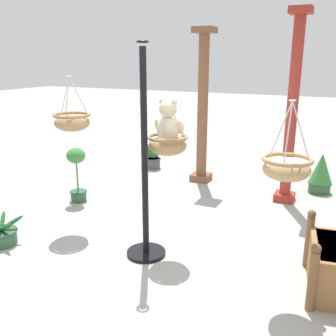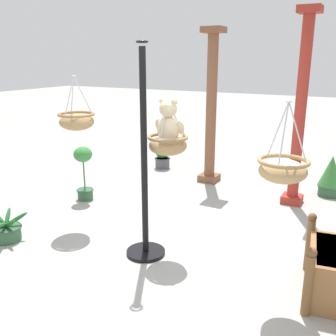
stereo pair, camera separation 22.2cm
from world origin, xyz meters
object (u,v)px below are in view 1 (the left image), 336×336
object	(u,v)px
greenhouse_pillar_right	(203,110)
potted_plant_bushy_green	(77,172)
potted_plant_fern_front	(321,173)
hanging_basket_left_high	(72,121)
potted_plant_flowering_red	(153,155)
greenhouse_pillar_left	(292,113)
hanging_basket_with_teddy	(168,144)
display_pole_central	(145,196)
teddy_bear	(168,124)
potted_plant_small_succulent	(2,234)
hanging_basket_right_low	(287,167)

from	to	relation	value
greenhouse_pillar_right	potted_plant_bushy_green	world-z (taller)	greenhouse_pillar_right
potted_plant_fern_front	potted_plant_bushy_green	size ratio (longest dim) A/B	0.78
hanging_basket_left_high	potted_plant_fern_front	size ratio (longest dim) A/B	1.02
potted_plant_fern_front	potted_plant_flowering_red	world-z (taller)	potted_plant_fern_front
greenhouse_pillar_left	greenhouse_pillar_right	world-z (taller)	greenhouse_pillar_left
potted_plant_flowering_red	potted_plant_fern_front	bearing A→B (deg)	-2.08
hanging_basket_with_teddy	greenhouse_pillar_right	world-z (taller)	greenhouse_pillar_right
display_pole_central	greenhouse_pillar_left	size ratio (longest dim) A/B	0.82
hanging_basket_left_high	greenhouse_pillar_right	distance (m)	2.62
teddy_bear	hanging_basket_left_high	xyz separation A→B (m)	(-1.37, 0.08, -0.08)
greenhouse_pillar_right	hanging_basket_with_teddy	bearing A→B (deg)	-77.68
potted_plant_flowering_red	potted_plant_small_succulent	xyz separation A→B (m)	(-0.09, -3.71, -0.14)
greenhouse_pillar_left	potted_plant_flowering_red	size ratio (longest dim) A/B	5.06
teddy_bear	greenhouse_pillar_left	xyz separation A→B (m)	(0.98, 2.17, -0.10)
potted_plant_bushy_green	potted_plant_small_succulent	bearing A→B (deg)	-86.82
display_pole_central	greenhouse_pillar_left	world-z (taller)	greenhouse_pillar_left
display_pole_central	hanging_basket_left_high	distance (m)	1.44
display_pole_central	hanging_basket_with_teddy	size ratio (longest dim) A/B	4.00
hanging_basket_right_low	potted_plant_bushy_green	distance (m)	3.51
hanging_basket_right_low	greenhouse_pillar_right	distance (m)	3.50
greenhouse_pillar_left	potted_plant_bushy_green	size ratio (longest dim) A/B	3.33
hanging_basket_left_high	teddy_bear	bearing A→B (deg)	-3.28
potted_plant_small_succulent	display_pole_central	bearing A→B (deg)	17.43
hanging_basket_left_high	greenhouse_pillar_left	size ratio (longest dim) A/B	0.24
hanging_basket_left_high	hanging_basket_right_low	xyz separation A→B (m)	(2.69, -0.47, -0.14)
potted_plant_flowering_red	potted_plant_small_succulent	world-z (taller)	potted_plant_flowering_red
greenhouse_pillar_left	teddy_bear	bearing A→B (deg)	-114.32
greenhouse_pillar_right	potted_plant_bushy_green	bearing A→B (deg)	-126.67
teddy_bear	hanging_basket_left_high	bearing A→B (deg)	176.72
greenhouse_pillar_left	greenhouse_pillar_right	xyz separation A→B (m)	(-1.54, 0.40, -0.09)
teddy_bear	greenhouse_pillar_left	world-z (taller)	greenhouse_pillar_left
hanging_basket_right_low	greenhouse_pillar_right	world-z (taller)	greenhouse_pillar_right
potted_plant_bushy_green	greenhouse_pillar_left	bearing A→B (deg)	25.99
greenhouse_pillar_left	potted_plant_fern_front	xyz separation A→B (m)	(0.46, 0.63, -1.04)
display_pole_central	hanging_basket_right_low	distance (m)	1.57
hanging_basket_with_teddy	greenhouse_pillar_right	distance (m)	2.65
greenhouse_pillar_right	potted_plant_flowering_red	world-z (taller)	greenhouse_pillar_right
teddy_bear	potted_plant_small_succulent	world-z (taller)	teddy_bear
potted_plant_fern_front	potted_plant_small_succulent	distance (m)	4.86
teddy_bear	hanging_basket_right_low	world-z (taller)	hanging_basket_right_low
teddy_bear	potted_plant_flowering_red	bearing A→B (deg)	120.76
teddy_bear	hanging_basket_left_high	distance (m)	1.38
potted_plant_small_succulent	hanging_basket_with_teddy	bearing A→B (deg)	23.03
greenhouse_pillar_right	potted_plant_small_succulent	bearing A→B (deg)	-110.52
hanging_basket_right_low	potted_plant_small_succulent	world-z (taller)	hanging_basket_right_low
display_pole_central	greenhouse_pillar_right	size ratio (longest dim) A/B	0.88
teddy_bear	hanging_basket_left_high	size ratio (longest dim) A/B	0.73
greenhouse_pillar_left	greenhouse_pillar_right	distance (m)	1.60
greenhouse_pillar_left	hanging_basket_left_high	bearing A→B (deg)	-138.44
greenhouse_pillar_right	potted_plant_fern_front	bearing A→B (deg)	6.56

